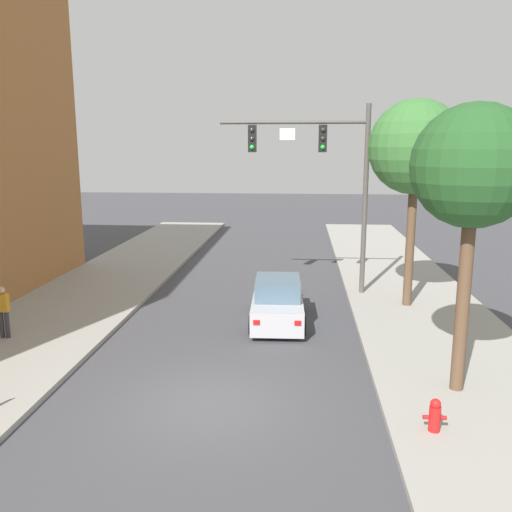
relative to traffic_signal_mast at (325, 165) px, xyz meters
name	(u,v)px	position (x,y,z in m)	size (l,w,h in m)	color
ground_plane	(210,405)	(-2.98, -9.91, -5.31)	(120.00, 120.00, 0.00)	#424247
sidewalk_right	(494,413)	(3.52, -9.91, -5.23)	(5.00, 60.00, 0.15)	#99968E
traffic_signal_mast	(325,165)	(0.00, 0.00, 0.00)	(5.87, 0.38, 7.50)	#514C47
car_lead_silver	(278,302)	(-1.66, -3.68, -4.59)	(1.95, 4.30, 1.60)	#B7B7BC
pedestrian_sidewalk_left_walker	(3,309)	(-10.05, -6.35, -4.25)	(0.36, 0.22, 1.64)	#333338
fire_hydrant	(435,415)	(1.95, -10.95, -4.80)	(0.48, 0.24, 0.72)	red
street_tree_nearest	(474,169)	(2.98, -8.86, 0.19)	(2.84, 2.84, 6.83)	brown
street_tree_second	(416,148)	(3.14, -1.65, 0.65)	(3.38, 3.38, 7.54)	brown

